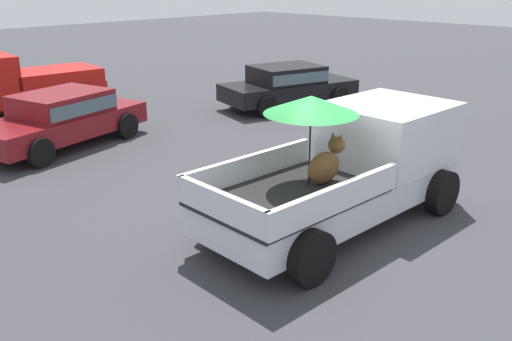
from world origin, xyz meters
name	(u,v)px	position (x,y,z in m)	size (l,w,h in m)	color
ground_plane	(334,224)	(0.00, 0.00, 0.00)	(80.00, 80.00, 0.00)	#38383D
pickup_truck_main	(354,164)	(0.45, -0.01, 0.99)	(5.11, 2.39, 2.31)	black
pickup_truck_red	(14,84)	(-0.29, 11.98, 0.87)	(4.94, 2.50, 1.80)	black
parked_sedan_near	(288,84)	(6.10, 6.49, 0.74)	(4.61, 2.80, 1.33)	black
parked_sedan_far	(61,116)	(-1.00, 7.64, 0.74)	(4.59, 2.71, 1.33)	black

